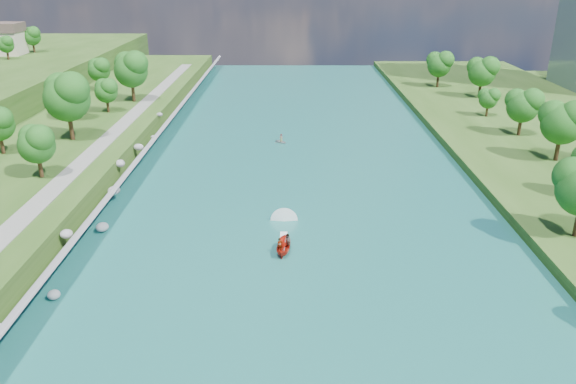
{
  "coord_description": "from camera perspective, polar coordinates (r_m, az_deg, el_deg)",
  "views": [
    {
      "loc": [
        -0.91,
        -53.31,
        30.97
      ],
      "look_at": [
        -1.19,
        17.81,
        2.5
      ],
      "focal_mm": 35.0,
      "sensor_mm": 36.0,
      "label": 1
    }
  ],
  "objects": [
    {
      "name": "raft",
      "position": [
        106.79,
        -0.7,
        5.22
      ],
      "size": [
        3.12,
        3.09,
        1.69
      ],
      "rotation": [
        0.0,
        0.0,
        0.81
      ],
      "color": "#9C9EA4",
      "rests_on": "river_water"
    },
    {
      "name": "riprap_bank",
      "position": [
        81.77,
        -17.56,
        -0.14
      ],
      "size": [
        4.49,
        236.0,
        4.07
      ],
      "color": "slate",
      "rests_on": "ground"
    },
    {
      "name": "motorboat",
      "position": [
        66.86,
        -0.44,
        -5.02
      ],
      "size": [
        3.6,
        18.9,
        2.14
      ],
      "rotation": [
        0.0,
        0.0,
        3.02
      ],
      "color": "red",
      "rests_on": "river_water"
    },
    {
      "name": "river_water",
      "position": [
        79.57,
        0.86,
        -1.05
      ],
      "size": [
        55.0,
        240.0,
        0.1
      ],
      "primitive_type": "cube",
      "color": "#1A6564",
      "rests_on": "ground"
    },
    {
      "name": "riverside_path",
      "position": [
        84.4,
        -21.78,
        1.24
      ],
      "size": [
        3.0,
        200.0,
        0.1
      ],
      "primitive_type": "cube",
      "color": "gray",
      "rests_on": "berm_west"
    },
    {
      "name": "trees_east",
      "position": [
        101.38,
        23.73,
        6.14
      ],
      "size": [
        19.32,
        142.73,
        11.83
      ],
      "color": "#154F15",
      "rests_on": "berm_east"
    },
    {
      "name": "ground",
      "position": [
        61.66,
        1.05,
        -8.34
      ],
      "size": [
        260.0,
        260.0,
        0.0
      ],
      "primitive_type": "plane",
      "color": "#2D5119",
      "rests_on": "ground"
    }
  ]
}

